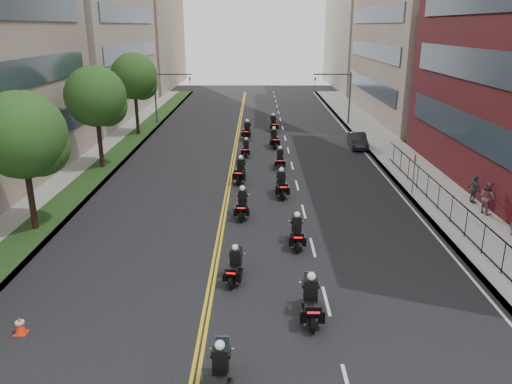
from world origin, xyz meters
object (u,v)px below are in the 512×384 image
motorcycle_1 (311,302)px  pedestrian_c (474,189)px  motorcycle_11 (273,124)px  motorcycle_10 (247,131)px  traffic_cone (20,325)px  motorcycle_5 (281,185)px  motorcycle_7 (280,160)px  parked_sedan (358,140)px  motorcycle_4 (242,205)px  motorcycle_9 (274,139)px  motorcycle_6 (240,172)px  motorcycle_0 (220,375)px  pedestrian_b (487,198)px  motorcycle_8 (246,149)px  motorcycle_2 (235,267)px  motorcycle_3 (297,233)px

motorcycle_1 → pedestrian_c: 16.61m
motorcycle_11 → motorcycle_10: bearing=-132.1°
motorcycle_11 → traffic_cone: motorcycle_11 is taller
motorcycle_5 → motorcycle_7: size_ratio=1.09×
parked_sedan → pedestrian_c: (4.10, -14.98, 0.35)m
motorcycle_7 → motorcycle_11: (-0.05, 14.05, 0.05)m
motorcycle_1 → motorcycle_11: 34.62m
motorcycle_7 → motorcycle_10: 10.66m
motorcycle_4 → motorcycle_11: (2.53, 24.21, 0.01)m
motorcycle_9 → motorcycle_6: bearing=-109.4°
motorcycle_1 → parked_sedan: 28.23m
motorcycle_0 → motorcycle_7: (2.83, 24.52, -0.01)m
motorcycle_4 → motorcycle_9: motorcycle_9 is taller
motorcycle_9 → parked_sedan: 7.41m
motorcycle_7 → traffic_cone: bearing=-112.9°
motorcycle_5 → pedestrian_b: bearing=-20.0°
motorcycle_9 → pedestrian_b: 20.38m
motorcycle_5 → pedestrian_c: size_ratio=1.49×
motorcycle_6 → motorcycle_7: bearing=57.4°
motorcycle_1 → parked_sedan: (6.96, 27.36, -0.08)m
motorcycle_4 → pedestrian_b: size_ratio=1.31×
motorcycle_7 → motorcycle_8: bearing=128.5°
motorcycle_1 → motorcycle_9: (-0.45, 27.45, 0.01)m
motorcycle_0 → motorcycle_4: 14.36m
motorcycle_10 → motorcycle_11: size_ratio=1.02×
pedestrian_b → traffic_cone: 24.28m
motorcycle_5 → motorcycle_1: bearing=-91.8°
motorcycle_6 → motorcycle_10: motorcycle_10 is taller
motorcycle_4 → parked_sedan: 19.56m
motorcycle_0 → pedestrian_c: (14.11, 16.33, 0.31)m
pedestrian_c → pedestrian_b: bearing=164.8°
motorcycle_11 → pedestrian_b: bearing=-71.5°
motorcycle_7 → pedestrian_c: bearing=-33.7°
motorcycle_9 → pedestrian_c: bearing=-57.6°
motorcycle_1 → motorcycle_6: bearing=101.5°
motorcycle_7 → motorcycle_11: motorcycle_11 is taller
motorcycle_0 → motorcycle_1: bearing=53.7°
motorcycle_2 → parked_sedan: (9.87, 24.40, 0.02)m
motorcycle_3 → parked_sedan: bearing=72.3°
motorcycle_4 → motorcycle_10: (-0.12, 20.48, 0.03)m
motorcycle_3 → traffic_cone: size_ratio=3.44×
motorcycle_3 → motorcycle_6: bearing=107.0°
motorcycle_7 → pedestrian_b: bearing=-39.1°
motorcycle_10 → motorcycle_3: bearing=-75.4°
motorcycle_7 → motorcycle_2: bearing=-96.5°
motorcycle_2 → motorcycle_4: 7.45m
motorcycle_9 → motorcycle_7: bearing=-93.0°
pedestrian_c → traffic_cone: size_ratio=2.48×
motorcycle_3 → motorcycle_8: size_ratio=1.10×
motorcycle_10 → traffic_cone: motorcycle_10 is taller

